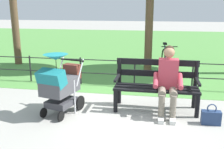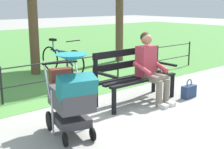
{
  "view_description": "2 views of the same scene",
  "coord_description": "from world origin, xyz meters",
  "px_view_note": "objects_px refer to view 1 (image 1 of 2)",
  "views": [
    {
      "loc": [
        -0.56,
        4.85,
        1.98
      ],
      "look_at": [
        0.3,
        0.03,
        0.69
      ],
      "focal_mm": 42.21,
      "sensor_mm": 36.0,
      "label": 1
    },
    {
      "loc": [
        3.4,
        3.87,
        1.79
      ],
      "look_at": [
        0.24,
        0.2,
        0.68
      ],
      "focal_mm": 50.15,
      "sensor_mm": 36.0,
      "label": 2
    }
  ],
  "objects_px": {
    "handbag": "(211,117)",
    "person_on_bench": "(168,79)",
    "stroller": "(60,84)",
    "park_bench": "(156,83)",
    "bicycle": "(166,62)"
  },
  "relations": [
    {
      "from": "park_bench",
      "to": "person_on_bench",
      "type": "distance_m",
      "value": 0.34
    },
    {
      "from": "person_on_bench",
      "to": "bicycle",
      "type": "relative_size",
      "value": 0.77
    },
    {
      "from": "person_on_bench",
      "to": "stroller",
      "type": "bearing_deg",
      "value": 10.46
    },
    {
      "from": "park_bench",
      "to": "bicycle",
      "type": "height_order",
      "value": "park_bench"
    },
    {
      "from": "park_bench",
      "to": "stroller",
      "type": "distance_m",
      "value": 1.84
    },
    {
      "from": "handbag",
      "to": "bicycle",
      "type": "bearing_deg",
      "value": -78.38
    },
    {
      "from": "person_on_bench",
      "to": "park_bench",
      "type": "bearing_deg",
      "value": -47.07
    },
    {
      "from": "person_on_bench",
      "to": "handbag",
      "type": "bearing_deg",
      "value": 155.43
    },
    {
      "from": "handbag",
      "to": "person_on_bench",
      "type": "bearing_deg",
      "value": -24.57
    },
    {
      "from": "stroller",
      "to": "person_on_bench",
      "type": "bearing_deg",
      "value": -169.54
    },
    {
      "from": "park_bench",
      "to": "bicycle",
      "type": "bearing_deg",
      "value": -94.89
    },
    {
      "from": "park_bench",
      "to": "stroller",
      "type": "height_order",
      "value": "stroller"
    },
    {
      "from": "person_on_bench",
      "to": "stroller",
      "type": "distance_m",
      "value": 1.99
    },
    {
      "from": "stroller",
      "to": "handbag",
      "type": "xyz_separation_m",
      "value": [
        -2.7,
        -0.02,
        -0.47
      ]
    },
    {
      "from": "park_bench",
      "to": "person_on_bench",
      "type": "relative_size",
      "value": 1.26
    }
  ]
}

